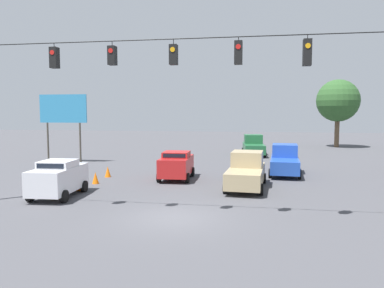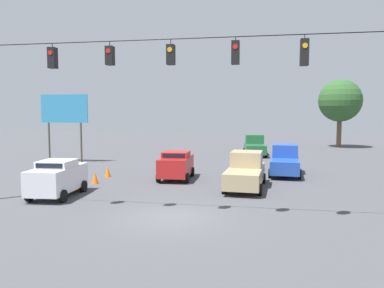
{
  "view_description": "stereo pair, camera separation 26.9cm",
  "coord_description": "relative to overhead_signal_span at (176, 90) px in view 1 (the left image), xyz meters",
  "views": [
    {
      "loc": [
        -3.4,
        15.24,
        4.49
      ],
      "look_at": [
        1.17,
        -11.48,
        2.16
      ],
      "focal_mm": 35.0,
      "sensor_mm": 36.0,
      "label": 1
    },
    {
      "loc": [
        -3.67,
        15.2,
        4.49
      ],
      "look_at": [
        1.17,
        -11.48,
        2.16
      ],
      "focal_mm": 35.0,
      "sensor_mm": 36.0,
      "label": 2
    }
  ],
  "objects": [
    {
      "name": "traffic_cone_second",
      "position": [
        6.6,
        -4.4,
        -5.05
      ],
      "size": [
        0.42,
        0.42,
        0.74
      ],
      "primitive_type": "cone",
      "color": "orange",
      "rests_on": "ground_plane"
    },
    {
      "name": "traffic_cone_nearest",
      "position": [
        6.7,
        -2.36,
        -5.05
      ],
      "size": [
        0.42,
        0.42,
        0.74
      ],
      "primitive_type": "cone",
      "color": "orange",
      "rests_on": "ground_plane"
    },
    {
      "name": "tree_horizon_left",
      "position": [
        -13.51,
        -34.68,
        0.47
      ],
      "size": [
        5.34,
        5.34,
        8.59
      ],
      "color": "brown",
      "rests_on": "ground_plane"
    },
    {
      "name": "sedan_white_parked_shoulder",
      "position": [
        6.97,
        -2.73,
        -4.41
      ],
      "size": [
        2.2,
        3.99,
        1.94
      ],
      "color": "silver",
      "rests_on": "ground_plane"
    },
    {
      "name": "traffic_cone_third",
      "position": [
        6.56,
        -6.45,
        -5.05
      ],
      "size": [
        0.42,
        0.42,
        0.74
      ],
      "primitive_type": "cone",
      "color": "orange",
      "rests_on": "ground_plane"
    },
    {
      "name": "sedan_red_withflow_mid",
      "position": [
        1.88,
        -8.85,
        -4.45
      ],
      "size": [
        2.17,
        3.87,
        1.86
      ],
      "color": "red",
      "rests_on": "ground_plane"
    },
    {
      "name": "roadside_billboard",
      "position": [
        13.59,
        -15.53,
        -0.99
      ],
      "size": [
        4.44,
        0.16,
        6.04
      ],
      "color": "#4C473D",
      "rests_on": "ground_plane"
    },
    {
      "name": "traffic_cone_fourth",
      "position": [
        6.75,
        -8.88,
        -5.05
      ],
      "size": [
        0.42,
        0.42,
        0.74
      ],
      "primitive_type": "cone",
      "color": "orange",
      "rests_on": "ground_plane"
    },
    {
      "name": "pickup_truck_blue_oncoming_far",
      "position": [
        -5.4,
        -12.26,
        -4.44
      ],
      "size": [
        2.41,
        5.56,
        2.12
      ],
      "color": "#234CB2",
      "rests_on": "ground_plane"
    },
    {
      "name": "pickup_truck_tan_crossing_near",
      "position": [
        -2.79,
        -6.82,
        -4.44
      ],
      "size": [
        2.43,
        5.55,
        2.12
      ],
      "color": "tan",
      "rests_on": "ground_plane"
    },
    {
      "name": "ground_plane",
      "position": [
        0.09,
        0.11,
        -5.42
      ],
      "size": [
        140.0,
        140.0,
        0.0
      ],
      "primitive_type": "plane",
      "color": "#47474C"
    },
    {
      "name": "overhead_signal_span",
      "position": [
        0.0,
        0.0,
        0.0
      ],
      "size": [
        22.75,
        0.38,
        8.41
      ],
      "color": "#939399",
      "rests_on": "ground_plane"
    },
    {
      "name": "pickup_truck_green_oncoming_deep",
      "position": [
        -3.09,
        -23.78,
        -4.44
      ],
      "size": [
        2.54,
        5.35,
        2.12
      ],
      "color": "#236038",
      "rests_on": "ground_plane"
    }
  ]
}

